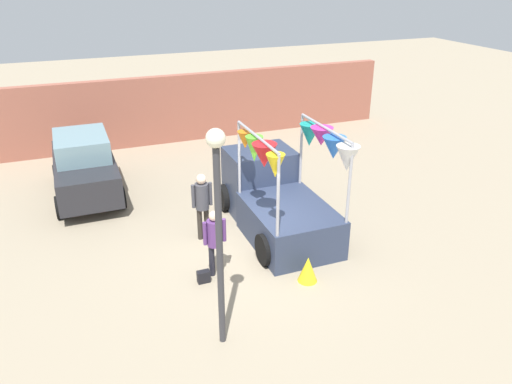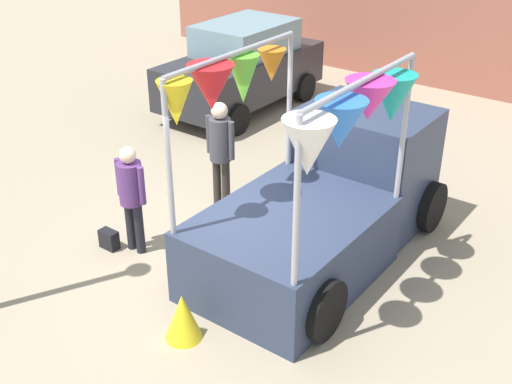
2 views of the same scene
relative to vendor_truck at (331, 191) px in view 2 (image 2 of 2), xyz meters
The scene contains 8 objects.
ground_plane 1.75m from the vendor_truck, 130.37° to the right, with size 60.00×60.00×0.00m, color gray.
vendor_truck is the anchor object (origin of this frame).
parked_car 5.93m from the vendor_truck, 139.59° to the left, with size 1.88×4.00×1.88m.
person_customer 2.74m from the vendor_truck, 142.20° to the right, with size 0.53×0.34×1.60m.
person_vendor 1.97m from the vendor_truck, behind, with size 0.53×0.34×1.78m.
handbag 3.23m from the vendor_truck, 143.23° to the right, with size 0.28×0.16×0.28m, color black.
brick_boundary_wall 7.96m from the vendor_truck, 96.96° to the left, with size 18.00×0.36×2.60m, color #9E5947.
folded_kite_bundle_sunflower 2.76m from the vendor_truck, 97.35° to the right, with size 0.44×0.44×0.60m, color yellow.
Camera 2 is at (4.81, -5.73, 5.03)m, focal length 45.00 mm.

